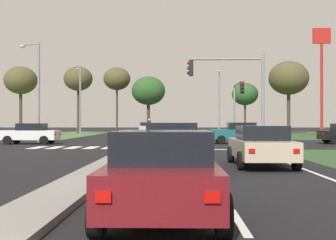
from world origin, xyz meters
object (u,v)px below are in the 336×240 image
object	(u,v)px
traffic_signal_far_right	(237,99)
treeline_fourth	(148,91)
treeline_fifth	(289,78)
treeline_sixth	(245,94)
treeline_second	(78,79)
pedestrian_at_median	(149,126)
treeline_third	(117,79)
car_teal_near	(240,133)
car_beige_second	(261,145)
street_lamp_third	(80,96)
fastfood_pole_sign	(322,58)
car_maroon_third	(163,173)
car_grey_sixth	(172,146)
car_white_fifth	(30,133)
street_lamp_fourth	(219,98)
street_lamp_second	(37,86)
traffic_signal_near_right	(235,84)
treeline_near	(21,81)
car_silver_seventh	(146,128)

from	to	relation	value
traffic_signal_far_right	treeline_fourth	distance (m)	26.44
treeline_fifth	treeline_sixth	bearing A→B (deg)	159.45
treeline_fourth	treeline_second	bearing A→B (deg)	178.34
pedestrian_at_median	treeline_third	world-z (taller)	treeline_third
car_teal_near	car_beige_second	bearing A→B (deg)	174.54
treeline_third	treeline_fourth	size ratio (longest dim) A/B	1.20
car_teal_near	street_lamp_third	xyz separation A→B (m)	(-15.97, 17.07, 3.82)
fastfood_pole_sign	treeline_fifth	xyz separation A→B (m)	(0.22, 14.38, -0.71)
car_maroon_third	pedestrian_at_median	world-z (taller)	pedestrian_at_median
car_maroon_third	treeline_sixth	xyz separation A→B (m)	(9.76, 54.86, 4.79)
traffic_signal_far_right	treeline_fifth	size ratio (longest dim) A/B	0.52
car_grey_sixth	treeline_sixth	xyz separation A→B (m)	(9.70, 47.67, 4.73)
pedestrian_at_median	treeline_sixth	bearing A→B (deg)	-19.57
car_beige_second	car_white_fifth	world-z (taller)	car_white_fifth
car_maroon_third	street_lamp_fourth	size ratio (longest dim) A/B	0.46
car_white_fifth	pedestrian_at_median	bearing A→B (deg)	-36.07
street_lamp_fourth	fastfood_pole_sign	bearing A→B (deg)	-65.76
pedestrian_at_median	car_teal_near	bearing A→B (deg)	-129.44
street_lamp_second	treeline_fourth	xyz separation A→B (m)	(7.23, 27.02, 1.52)
street_lamp_fourth	treeline_fifth	xyz separation A→B (m)	(8.96, -5.04, 2.45)
street_lamp_third	street_lamp_second	bearing A→B (deg)	-90.37
traffic_signal_near_right	treeline_second	world-z (taller)	treeline_second
treeline_near	treeline_second	distance (m)	8.30
car_white_fifth	street_lamp_second	size ratio (longest dim) A/B	0.52
treeline_fourth	car_maroon_third	bearing A→B (deg)	-85.95
treeline_fifth	pedestrian_at_median	bearing A→B (deg)	-137.00
street_lamp_fourth	treeline_third	distance (m)	15.36
treeline_near	treeline_fifth	xyz separation A→B (m)	(37.62, -2.44, 0.02)
street_lamp_third	treeline_sixth	bearing A→B (deg)	29.43
treeline_second	treeline_fifth	distance (m)	29.42
street_lamp_fourth	pedestrian_at_median	xyz separation A→B (m)	(-8.95, -21.73, -3.88)
fastfood_pole_sign	car_teal_near	bearing A→B (deg)	-129.57
car_silver_seventh	car_maroon_third	bearing A→B (deg)	94.41
car_white_fifth	treeline_near	bearing A→B (deg)	20.97
car_white_fifth	pedestrian_at_median	xyz separation A→B (m)	(8.11, 11.13, 0.48)
fastfood_pole_sign	treeline_fourth	xyz separation A→B (m)	(-19.02, 16.47, -2.26)
car_beige_second	treeline_fourth	world-z (taller)	treeline_fourth
fastfood_pole_sign	treeline_third	world-z (taller)	fastfood_pole_sign
street_lamp_second	pedestrian_at_median	size ratio (longest dim) A/B	4.38
car_grey_sixth	treeline_fourth	xyz separation A→B (m)	(-3.95, 47.66, 5.21)
treeline_fifth	treeline_sixth	world-z (taller)	treeline_fifth
street_lamp_second	car_teal_near	bearing A→B (deg)	-6.27
car_beige_second	pedestrian_at_median	size ratio (longest dim) A/B	2.47
car_teal_near	car_beige_second	xyz separation A→B (m)	(-1.65, -17.23, -0.05)
car_silver_seventh	traffic_signal_far_right	world-z (taller)	traffic_signal_far_right
treeline_third	pedestrian_at_median	bearing A→B (deg)	-73.82
treeline_third	car_teal_near	bearing A→B (deg)	-66.34
street_lamp_fourth	car_silver_seventh	bearing A→B (deg)	177.53
street_lamp_fourth	treeline_sixth	bearing A→B (deg)	-41.15
street_lamp_third	treeline_fourth	bearing A→B (deg)	58.67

